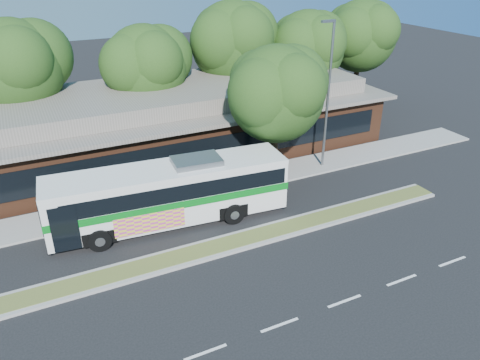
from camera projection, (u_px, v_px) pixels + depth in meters
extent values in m
plane|color=black|center=(225.00, 254.00, 21.53)|extent=(120.00, 120.00, 0.00)
cube|color=#475A26|center=(219.00, 246.00, 21.97)|extent=(26.00, 1.10, 0.15)
cube|color=gray|center=(178.00, 194.00, 26.64)|extent=(44.00, 2.60, 0.12)
cube|color=#4F2918|center=(144.00, 132.00, 31.26)|extent=(32.00, 10.00, 3.20)
cube|color=#655E55|center=(142.00, 107.00, 30.49)|extent=(33.20, 11.20, 0.24)
cube|color=#655E55|center=(141.00, 98.00, 30.21)|extent=(30.00, 8.00, 1.00)
cube|color=black|center=(168.00, 158.00, 27.17)|extent=(30.00, 0.06, 1.60)
cylinder|color=slate|center=(328.00, 99.00, 28.11)|extent=(0.16, 0.16, 9.00)
cube|color=slate|center=(329.00, 21.00, 25.94)|extent=(0.90, 0.18, 0.14)
cylinder|color=black|center=(27.00, 127.00, 30.69)|extent=(0.44, 0.44, 4.20)
sphere|color=#1B3A13|center=(14.00, 67.00, 28.95)|extent=(6.00, 6.00, 6.00)
sphere|color=#1B3A13|center=(35.00, 56.00, 29.63)|extent=(4.68, 4.68, 4.68)
cylinder|color=black|center=(150.00, 117.00, 33.13)|extent=(0.44, 0.44, 3.78)
sphere|color=#1B3A13|center=(145.00, 67.00, 31.53)|extent=(5.60, 5.60, 5.60)
sphere|color=#1B3A13|center=(161.00, 57.00, 32.17)|extent=(4.37, 4.37, 4.37)
cylinder|color=black|center=(233.00, 97.00, 36.54)|extent=(0.44, 0.44, 4.41)
sphere|color=#1B3A13|center=(233.00, 43.00, 34.73)|extent=(6.20, 6.20, 6.20)
sphere|color=#1B3A13|center=(247.00, 34.00, 35.43)|extent=(4.84, 4.84, 4.84)
cylinder|color=black|center=(304.00, 94.00, 38.22)|extent=(0.44, 0.44, 3.86)
sphere|color=#1B3A13|center=(307.00, 48.00, 36.58)|extent=(5.80, 5.80, 5.80)
sphere|color=#1B3A13|center=(318.00, 40.00, 37.23)|extent=(4.52, 4.52, 4.52)
cylinder|color=black|center=(356.00, 81.00, 41.32)|extent=(0.44, 0.44, 4.12)
sphere|color=#1B3A13|center=(361.00, 36.00, 39.60)|extent=(6.00, 6.00, 6.00)
sphere|color=#1B3A13|center=(370.00, 28.00, 40.28)|extent=(4.68, 4.68, 4.68)
cube|color=silver|center=(169.00, 193.00, 23.31)|extent=(12.03, 3.52, 2.73)
cube|color=black|center=(174.00, 182.00, 23.16)|extent=(11.09, 3.49, 0.82)
cube|color=silver|center=(167.00, 170.00, 22.76)|extent=(12.05, 3.54, 0.26)
cube|color=#046517|center=(169.00, 194.00, 23.35)|extent=(12.10, 3.58, 0.38)
cube|color=black|center=(40.00, 209.00, 21.24)|extent=(0.25, 2.22, 1.69)
cube|color=black|center=(278.00, 163.00, 24.95)|extent=(0.23, 2.06, 1.09)
cube|color=#B9368B|center=(150.00, 223.00, 22.13)|extent=(3.35, 0.33, 0.99)
cube|color=slate|center=(197.00, 161.00, 23.12)|extent=(2.50, 1.78, 0.30)
cylinder|color=black|center=(100.00, 240.00, 21.61)|extent=(1.11, 0.45, 1.09)
cylinder|color=black|center=(94.00, 214.00, 23.68)|extent=(1.11, 0.45, 1.09)
cylinder|color=black|center=(234.00, 214.00, 23.75)|extent=(1.11, 0.45, 1.09)
cylinder|color=black|center=(218.00, 192.00, 25.82)|extent=(1.11, 0.45, 1.09)
cylinder|color=black|center=(274.00, 150.00, 28.12)|extent=(0.44, 0.44, 3.52)
sphere|color=#1B3A13|center=(276.00, 94.00, 26.59)|extent=(5.57, 5.57, 5.57)
sphere|color=#1B3A13|center=(291.00, 82.00, 27.22)|extent=(4.34, 4.34, 4.34)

